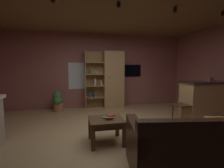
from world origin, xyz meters
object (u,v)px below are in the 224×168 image
object	(u,v)px
bookshelf_cabinet	(111,80)
table_book_0	(105,117)
potted_floor_plant	(58,101)
table_book_1	(109,118)
table_book_2	(110,115)
dining_chair	(186,102)
tissue_box	(210,79)
wall_mounted_tv	(131,71)
leather_couch	(191,150)
coffee_table	(106,123)
kitchen_bar_counter	(209,100)

from	to	relation	value
bookshelf_cabinet	table_book_0	size ratio (longest dim) A/B	14.79
table_book_0	potted_floor_plant	world-z (taller)	potted_floor_plant
table_book_1	potted_floor_plant	xyz separation A→B (m)	(-1.15, 2.63, -0.16)
bookshelf_cabinet	table_book_2	bearing A→B (deg)	-102.76
table_book_0	dining_chair	bearing A→B (deg)	16.05
tissue_box	table_book_0	world-z (taller)	tissue_box
wall_mounted_tv	table_book_2	bearing A→B (deg)	-115.86
table_book_1	potted_floor_plant	distance (m)	2.87
leather_couch	dining_chair	distance (m)	2.26
coffee_table	potted_floor_plant	distance (m)	2.79
table_book_2	dining_chair	size ratio (longest dim) A/B	0.14
kitchen_bar_counter	table_book_2	bearing A→B (deg)	-165.28
table_book_0	wall_mounted_tv	xyz separation A→B (m)	(1.51, 2.87, 0.84)
kitchen_bar_counter	leather_couch	distance (m)	2.81
bookshelf_cabinet	leather_couch	world-z (taller)	bookshelf_cabinet
kitchen_bar_counter	bookshelf_cabinet	bearing A→B (deg)	139.93
tissue_box	table_book_2	world-z (taller)	tissue_box
bookshelf_cabinet	tissue_box	size ratio (longest dim) A/B	16.58
kitchen_bar_counter	wall_mounted_tv	xyz separation A→B (m)	(-1.51, 2.16, 0.78)
potted_floor_plant	table_book_0	bearing A→B (deg)	-66.14
tissue_box	table_book_0	size ratio (longest dim) A/B	0.89
dining_chair	coffee_table	bearing A→B (deg)	-162.41
table_book_0	dining_chair	world-z (taller)	dining_chair
table_book_0	wall_mounted_tv	bearing A→B (deg)	62.28
potted_floor_plant	table_book_1	bearing A→B (deg)	-66.41
dining_chair	wall_mounted_tv	bearing A→B (deg)	108.47
potted_floor_plant	wall_mounted_tv	distance (m)	2.82
kitchen_bar_counter	leather_couch	xyz separation A→B (m)	(-2.06, -1.90, -0.22)
table_book_2	wall_mounted_tv	size ratio (longest dim) A/B	0.16
wall_mounted_tv	bookshelf_cabinet	bearing A→B (deg)	-165.34
dining_chair	leather_couch	bearing A→B (deg)	-125.11
coffee_table	table_book_0	world-z (taller)	table_book_0
kitchen_bar_counter	potted_floor_plant	distance (m)	4.50
kitchen_bar_counter	table_book_1	distance (m)	3.10
coffee_table	potted_floor_plant	size ratio (longest dim) A/B	0.96
leather_couch	dining_chair	bearing A→B (deg)	54.89
table_book_2	dining_chair	distance (m)	2.28
bookshelf_cabinet	dining_chair	xyz separation A→B (m)	(1.55, -2.01, -0.46)
coffee_table	dining_chair	world-z (taller)	dining_chair
bookshelf_cabinet	leather_couch	size ratio (longest dim) A/B	1.15
tissue_box	wall_mounted_tv	xyz separation A→B (m)	(-1.52, 2.16, 0.21)
kitchen_bar_counter	table_book_1	xyz separation A→B (m)	(-2.98, -0.85, -0.03)
coffee_table	table_book_0	bearing A→B (deg)	98.90
kitchen_bar_counter	table_book_2	distance (m)	3.04
table_book_2	potted_floor_plant	distance (m)	2.83
leather_couch	table_book_1	size ratio (longest dim) A/B	12.58
dining_chair	bookshelf_cabinet	bearing A→B (deg)	127.55
bookshelf_cabinet	table_book_0	distance (m)	2.80
leather_couch	potted_floor_plant	bearing A→B (deg)	119.26
kitchen_bar_counter	dining_chair	world-z (taller)	kitchen_bar_counter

